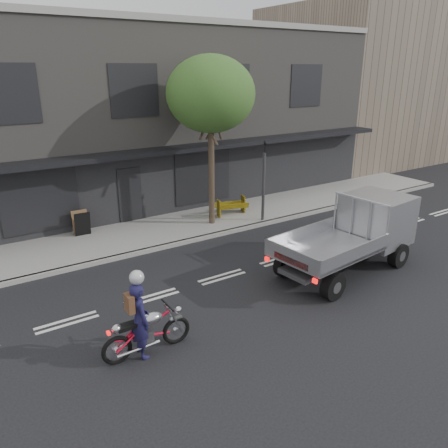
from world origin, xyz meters
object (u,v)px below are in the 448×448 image
at_px(rider, 140,320).
at_px(flatbed_ute, 368,224).
at_px(sandwich_board, 83,224).
at_px(construction_barrier, 234,207).
at_px(traffic_light_pole, 264,185).
at_px(street_tree, 211,95).
at_px(motorcycle, 147,331).

relative_size(rider, flatbed_ute, 0.35).
xyz_separation_m(rider, flatbed_ute, (8.37, 0.67, 0.44)).
bearing_deg(sandwich_board, construction_barrier, -7.77).
bearing_deg(flatbed_ute, traffic_light_pole, 89.42).
height_order(rider, flatbed_ute, flatbed_ute).
xyz_separation_m(street_tree, traffic_light_pole, (2.00, -0.85, -3.63)).
height_order(street_tree, sandwich_board, street_tree).
bearing_deg(sandwich_board, street_tree, -13.66).
bearing_deg(construction_barrier, flatbed_ute, -79.09).
height_order(traffic_light_pole, flatbed_ute, traffic_light_pole).
xyz_separation_m(traffic_light_pole, motorcycle, (-7.73, -5.67, -1.08)).
height_order(traffic_light_pole, motorcycle, traffic_light_pole).
distance_m(traffic_light_pole, flatbed_ute, 5.04).
distance_m(motorcycle, rider, 0.37).
height_order(motorcycle, flatbed_ute, flatbed_ute).
bearing_deg(flatbed_ute, construction_barrier, 94.79).
relative_size(flatbed_ute, construction_barrier, 3.85).
relative_size(traffic_light_pole, rider, 1.91).
bearing_deg(street_tree, rider, -132.05).
height_order(rider, construction_barrier, rider).
xyz_separation_m(flatbed_ute, sandwich_board, (-7.41, 7.26, -0.73)).
height_order(motorcycle, construction_barrier, motorcycle).
height_order(flatbed_ute, construction_barrier, flatbed_ute).
distance_m(traffic_light_pole, construction_barrier, 1.75).
bearing_deg(construction_barrier, motorcycle, -135.86).
relative_size(motorcycle, flatbed_ute, 0.41).
distance_m(street_tree, construction_barrier, 4.93).
relative_size(rider, construction_barrier, 1.33).
bearing_deg(construction_barrier, traffic_light_pole, -58.68).
xyz_separation_m(motorcycle, flatbed_ute, (8.22, 0.67, 0.78)).
xyz_separation_m(motorcycle, construction_barrier, (7.03, 6.82, -0.04)).
height_order(street_tree, rider, street_tree).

